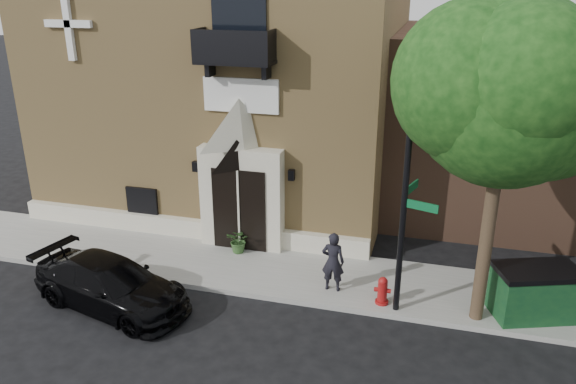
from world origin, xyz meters
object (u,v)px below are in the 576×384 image
dumpster (535,292)px  black_sedan (111,284)px  street_sign (405,205)px  fire_hydrant (382,291)px  pedestrian_near (333,262)px

dumpster → black_sedan: bearing=171.9°
black_sedan → street_sign: street_sign is taller
black_sedan → street_sign: 7.79m
street_sign → fire_hydrant: bearing=174.8°
pedestrian_near → black_sedan: bearing=20.5°
black_sedan → fire_hydrant: (6.84, 1.78, -0.13)m
street_sign → dumpster: bearing=27.8°
black_sedan → dumpster: bearing=-64.2°
black_sedan → pedestrian_near: bearing=-54.9°
fire_hydrant → dumpster: 3.74m
black_sedan → fire_hydrant: black_sedan is taller
black_sedan → dumpster: dumpster is taller
fire_hydrant → dumpster: size_ratio=0.33×
fire_hydrant → pedestrian_near: (-1.39, 0.34, 0.47)m
black_sedan → pedestrian_near: pedestrian_near is taller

